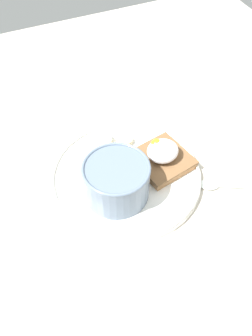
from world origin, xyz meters
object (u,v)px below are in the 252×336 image
(banana_slice_back, at_px, (95,160))
(banana_slice_front, at_px, (109,151))
(toast_slice, at_px, (161,158))
(banana_slice_left, at_px, (104,141))
(oatmeal_bowl, at_px, (116,181))
(banana_slice_right, at_px, (125,141))
(spoon, at_px, (221,185))
(poached_egg, at_px, (161,149))

(banana_slice_back, bearing_deg, banana_slice_front, 12.82)
(toast_slice, height_order, banana_slice_left, same)
(oatmeal_bowl, relative_size, banana_slice_right, 2.81)
(oatmeal_bowl, xyz_separation_m, spoon, (0.18, -0.06, -0.04))
(banana_slice_front, distance_m, banana_slice_right, 0.04)
(banana_slice_left, bearing_deg, spoon, -48.75)
(oatmeal_bowl, relative_size, banana_slice_left, 2.60)
(banana_slice_left, bearing_deg, oatmeal_bowl, -101.32)
(poached_egg, height_order, banana_slice_front, poached_egg)
(poached_egg, distance_m, banana_slice_back, 0.13)
(poached_egg, xyz_separation_m, banana_slice_left, (-0.08, 0.09, -0.03))
(toast_slice, height_order, poached_egg, poached_egg)
(oatmeal_bowl, bearing_deg, banana_slice_front, 75.91)
(banana_slice_right, bearing_deg, spoon, -54.00)
(toast_slice, bearing_deg, banana_slice_back, 155.81)
(toast_slice, bearing_deg, banana_slice_front, 144.48)
(banana_slice_right, xyz_separation_m, spoon, (0.12, -0.16, -0.01))
(poached_egg, relative_size, banana_slice_right, 1.44)
(toast_slice, xyz_separation_m, banana_slice_back, (-0.11, 0.05, -0.00))
(banana_slice_front, distance_m, banana_slice_left, 0.03)
(poached_egg, distance_m, spoon, 0.13)
(poached_egg, bearing_deg, toast_slice, -56.53)
(banana_slice_front, bearing_deg, toast_slice, -35.52)
(oatmeal_bowl, xyz_separation_m, banana_slice_right, (0.06, 0.11, -0.03))
(banana_slice_front, relative_size, banana_slice_left, 0.93)
(oatmeal_bowl, distance_m, banana_slice_right, 0.13)
(toast_slice, height_order, banana_slice_front, toast_slice)
(poached_egg, xyz_separation_m, banana_slice_back, (-0.11, 0.05, -0.03))
(oatmeal_bowl, height_order, spoon, oatmeal_bowl)
(banana_slice_left, bearing_deg, banana_slice_right, -22.79)
(banana_slice_front, xyz_separation_m, banana_slice_back, (-0.03, -0.01, -0.00))
(toast_slice, bearing_deg, spoon, -49.73)
(banana_slice_front, distance_m, banana_slice_back, 0.03)
(poached_egg, xyz_separation_m, banana_slice_front, (-0.08, 0.06, -0.03))
(oatmeal_bowl, relative_size, spoon, 1.14)
(toast_slice, distance_m, poached_egg, 0.02)
(toast_slice, relative_size, spoon, 1.15)
(banana_slice_left, height_order, banana_slice_back, banana_slice_left)
(poached_egg, relative_size, banana_slice_front, 1.44)
(banana_slice_left, distance_m, spoon, 0.24)
(banana_slice_back, height_order, spoon, banana_slice_back)
(toast_slice, distance_m, banana_slice_front, 0.10)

